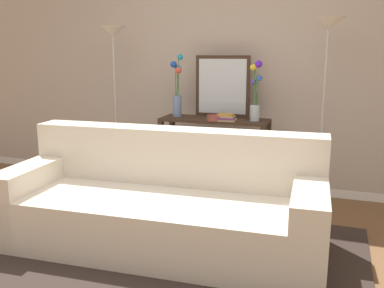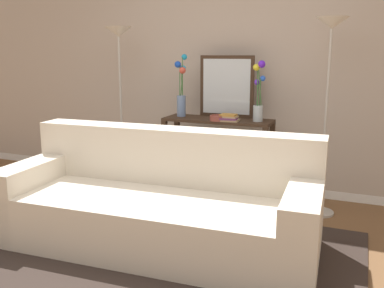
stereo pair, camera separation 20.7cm
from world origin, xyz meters
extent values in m
cube|color=brown|center=(0.00, 0.00, -0.01)|extent=(16.00, 16.00, 0.02)
cube|color=white|center=(0.00, 2.22, 0.04)|extent=(12.00, 0.15, 0.09)
cube|color=#B7A899|center=(0.00, 2.22, 1.52)|extent=(12.00, 0.14, 2.87)
cube|color=#332823|center=(-0.06, 0.41, 0.01)|extent=(3.08, 1.91, 0.01)
cube|color=beige|center=(-0.06, 0.51, 0.21)|extent=(2.48, 1.08, 0.42)
cube|color=beige|center=(-0.08, 0.86, 0.65)|extent=(2.45, 0.38, 0.46)
cube|color=beige|center=(-1.16, 0.46, 0.30)|extent=(0.29, 0.97, 0.60)
cube|color=beige|center=(1.04, 0.57, 0.30)|extent=(0.29, 0.97, 0.60)
cube|color=#382619|center=(-0.01, 1.80, 0.81)|extent=(1.11, 0.37, 0.03)
cube|color=#382619|center=(-0.01, 1.80, 0.15)|extent=(1.02, 0.31, 0.01)
cube|color=#382619|center=(-0.53, 1.64, 0.40)|extent=(0.05, 0.05, 0.80)
cube|color=#382619|center=(0.52, 1.64, 0.40)|extent=(0.05, 0.05, 0.80)
cube|color=#382619|center=(-0.53, 1.96, 0.40)|extent=(0.05, 0.05, 0.80)
cube|color=#382619|center=(0.52, 1.96, 0.40)|extent=(0.05, 0.05, 0.80)
cylinder|color=#B7B2A8|center=(-1.09, 1.71, 0.01)|extent=(0.26, 0.26, 0.02)
cylinder|color=#B7B2A8|center=(-1.09, 1.71, 0.84)|extent=(0.02, 0.02, 1.63)
cone|color=silver|center=(-1.09, 1.71, 1.70)|extent=(0.28, 0.28, 0.10)
cylinder|color=#B7B2A8|center=(1.05, 1.71, 0.01)|extent=(0.26, 0.26, 0.02)
cylinder|color=#B7B2A8|center=(1.05, 1.71, 0.85)|extent=(0.02, 0.02, 1.67)
cone|color=silver|center=(1.05, 1.71, 1.74)|extent=(0.28, 0.28, 0.10)
cube|color=#382619|center=(0.03, 1.95, 1.14)|extent=(0.57, 0.02, 0.63)
cube|color=silver|center=(0.03, 1.94, 1.14)|extent=(0.50, 0.01, 0.56)
cylinder|color=#6B84AD|center=(-0.42, 1.81, 0.94)|extent=(0.09, 0.09, 0.22)
cylinder|color=#3D7538|center=(-0.42, 1.83, 1.19)|extent=(0.04, 0.01, 0.28)
sphere|color=#41A8D4|center=(-0.42, 1.85, 1.33)|extent=(0.06, 0.06, 0.06)
cylinder|color=#3D7538|center=(-0.41, 1.82, 1.24)|extent=(0.03, 0.05, 0.39)
sphere|color=#1B93C6|center=(-0.39, 1.83, 1.44)|extent=(0.06, 0.06, 0.06)
cylinder|color=#3D7538|center=(-0.43, 1.81, 1.21)|extent=(0.02, 0.04, 0.32)
sphere|color=blue|center=(-0.45, 1.80, 1.37)|extent=(0.07, 0.07, 0.07)
cylinder|color=#3D7538|center=(-0.41, 1.80, 1.18)|extent=(0.02, 0.02, 0.26)
sphere|color=#D34D3A|center=(-0.39, 1.79, 1.31)|extent=(0.07, 0.07, 0.07)
cylinder|color=silver|center=(0.41, 1.79, 0.91)|extent=(0.09, 0.09, 0.16)
cylinder|color=#3D7538|center=(0.42, 1.78, 1.18)|extent=(0.04, 0.05, 0.39)
sphere|color=#5E20E0|center=(0.43, 1.77, 1.38)|extent=(0.07, 0.07, 0.07)
cylinder|color=#3D7538|center=(0.40, 1.80, 1.10)|extent=(0.02, 0.02, 0.22)
sphere|color=#6534CE|center=(0.38, 1.81, 1.21)|extent=(0.06, 0.06, 0.06)
cylinder|color=#3D7538|center=(0.40, 1.78, 1.17)|extent=(0.02, 0.02, 0.36)
sphere|color=yellow|center=(0.38, 1.76, 1.35)|extent=(0.06, 0.06, 0.06)
cylinder|color=#3D7538|center=(0.42, 1.79, 1.11)|extent=(0.02, 0.04, 0.26)
sphere|color=blue|center=(0.44, 1.80, 1.24)|extent=(0.05, 0.05, 0.05)
cylinder|color=brown|center=(0.03, 1.68, 0.85)|extent=(0.16, 0.16, 0.04)
torus|color=brown|center=(0.03, 1.68, 0.88)|extent=(0.16, 0.16, 0.01)
cube|color=tan|center=(0.13, 1.70, 0.84)|extent=(0.22, 0.17, 0.02)
cube|color=#6B3360|center=(0.13, 1.68, 0.86)|extent=(0.20, 0.15, 0.02)
cube|color=tan|center=(0.14, 1.69, 0.87)|extent=(0.17, 0.13, 0.01)
cube|color=#B77F33|center=(0.14, 1.69, 0.89)|extent=(0.15, 0.12, 0.02)
cube|color=#2D2D33|center=(-0.43, 1.80, 0.06)|extent=(0.06, 0.17, 0.12)
cube|color=#1E7075|center=(-0.38, 1.80, 0.05)|extent=(0.03, 0.14, 0.11)
cube|color=maroon|center=(-0.34, 1.80, 0.05)|extent=(0.06, 0.14, 0.11)
cube|color=#236033|center=(-0.29, 1.80, 0.06)|extent=(0.03, 0.13, 0.11)
cube|color=#B77F33|center=(-0.25, 1.80, 0.06)|extent=(0.04, 0.15, 0.12)
cube|color=#6B3360|center=(-0.20, 1.80, 0.06)|extent=(0.05, 0.13, 0.11)
cube|color=slate|center=(-0.14, 1.80, 0.06)|extent=(0.06, 0.14, 0.13)
cube|color=#BC3328|center=(-0.10, 1.80, 0.06)|extent=(0.02, 0.14, 0.11)
cube|color=tan|center=(-0.07, 1.80, 0.06)|extent=(0.04, 0.16, 0.12)
cube|color=navy|center=(-0.02, 1.80, 0.05)|extent=(0.04, 0.17, 0.10)
camera|label=1|loc=(1.17, -2.31, 1.49)|focal=39.57mm
camera|label=2|loc=(1.36, -2.24, 1.49)|focal=39.57mm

